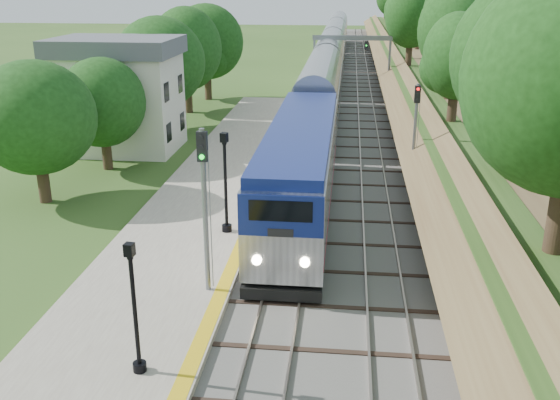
# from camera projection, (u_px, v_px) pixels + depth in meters

# --- Properties ---
(trackbed) EXTENTS (9.50, 170.00, 0.28)m
(trackbed) POSITION_uv_depth(u_px,v_px,m) (346.00, 86.00, 72.33)
(trackbed) COLOR #4C4944
(trackbed) RESTS_ON ground
(platform) EXTENTS (6.40, 68.00, 0.38)m
(platform) POSITION_uv_depth(u_px,v_px,m) (196.00, 221.00, 31.83)
(platform) COLOR gray
(platform) RESTS_ON ground
(yellow_stripe) EXTENTS (0.55, 68.00, 0.01)m
(yellow_stripe) POSITION_uv_depth(u_px,v_px,m) (251.00, 220.00, 31.47)
(yellow_stripe) COLOR gold
(yellow_stripe) RESTS_ON platform
(embankment) EXTENTS (10.64, 170.00, 11.70)m
(embankment) POSITION_uv_depth(u_px,v_px,m) (420.00, 71.00, 70.84)
(embankment) COLOR brown
(embankment) RESTS_ON ground
(station_building) EXTENTS (8.60, 6.60, 8.00)m
(station_building) POSITION_uv_depth(u_px,v_px,m) (119.00, 94.00, 44.53)
(station_building) COLOR silver
(station_building) RESTS_ON ground
(signal_gantry) EXTENTS (8.40, 0.38, 6.20)m
(signal_gantry) POSITION_uv_depth(u_px,v_px,m) (352.00, 49.00, 66.00)
(signal_gantry) COLOR slate
(signal_gantry) RESTS_ON ground
(trees_behind_platform) EXTENTS (7.82, 53.32, 7.21)m
(trees_behind_platform) POSITION_uv_depth(u_px,v_px,m) (109.00, 116.00, 35.36)
(trees_behind_platform) COLOR #332316
(trees_behind_platform) RESTS_ON ground
(train) EXTENTS (3.21, 106.67, 4.72)m
(train) POSITION_uv_depth(u_px,v_px,m) (329.00, 65.00, 71.99)
(train) COLOR black
(train) RESTS_ON trackbed
(lamppost_mid) EXTENTS (0.43, 0.43, 4.31)m
(lamppost_mid) POSITION_uv_depth(u_px,v_px,m) (135.00, 316.00, 18.73)
(lamppost_mid) COLOR black
(lamppost_mid) RESTS_ON platform
(lamppost_far) EXTENTS (0.48, 0.48, 4.85)m
(lamppost_far) POSITION_uv_depth(u_px,v_px,m) (226.00, 189.00, 29.33)
(lamppost_far) COLOR black
(lamppost_far) RESTS_ON platform
(signal_platform) EXTENTS (0.38, 0.30, 6.44)m
(signal_platform) POSITION_uv_depth(u_px,v_px,m) (204.00, 194.00, 23.12)
(signal_platform) COLOR slate
(signal_platform) RESTS_ON platform
(signal_farside) EXTENTS (0.34, 0.27, 6.14)m
(signal_farside) POSITION_uv_depth(u_px,v_px,m) (415.00, 125.00, 36.00)
(signal_farside) COLOR slate
(signal_farside) RESTS_ON ground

